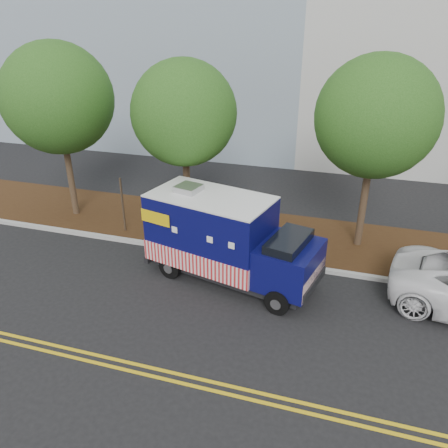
% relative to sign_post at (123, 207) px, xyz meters
% --- Properties ---
extents(ground, '(120.00, 120.00, 0.00)m').
position_rel_sign_post_xyz_m(ground, '(3.34, -2.03, -1.20)').
color(ground, black).
rests_on(ground, ground).
extents(curb, '(120.00, 0.18, 0.15)m').
position_rel_sign_post_xyz_m(curb, '(3.34, -0.63, -1.12)').
color(curb, '#9E9E99').
rests_on(curb, ground).
extents(mulch_strip, '(120.00, 4.00, 0.15)m').
position_rel_sign_post_xyz_m(mulch_strip, '(3.34, 1.47, -1.12)').
color(mulch_strip, '#321B0D').
rests_on(mulch_strip, ground).
extents(centerline_near, '(120.00, 0.10, 0.01)m').
position_rel_sign_post_xyz_m(centerline_near, '(3.34, -6.48, -1.19)').
color(centerline_near, gold).
rests_on(centerline_near, ground).
extents(centerline_far, '(120.00, 0.10, 0.01)m').
position_rel_sign_post_xyz_m(centerline_far, '(3.34, -6.73, -1.19)').
color(centerline_far, gold).
rests_on(centerline_far, ground).
extents(tree_a, '(4.33, 4.33, 7.22)m').
position_rel_sign_post_xyz_m(tree_a, '(-2.89, 0.91, 3.85)').
color(tree_a, '#38281C').
rests_on(tree_a, ground).
extents(tree_b, '(3.79, 3.79, 6.75)m').
position_rel_sign_post_xyz_m(tree_b, '(2.46, 0.70, 3.64)').
color(tree_b, '#38281C').
rests_on(tree_b, ground).
extents(tree_c, '(4.12, 4.12, 7.01)m').
position_rel_sign_post_xyz_m(tree_c, '(9.00, 1.55, 3.74)').
color(tree_c, '#38281C').
rests_on(tree_c, ground).
extents(sign_post, '(0.06, 0.06, 2.40)m').
position_rel_sign_post_xyz_m(sign_post, '(0.00, 0.00, 0.00)').
color(sign_post, '#473828').
rests_on(sign_post, ground).
extents(food_truck, '(6.07, 3.36, 3.03)m').
position_rel_sign_post_xyz_m(food_truck, '(4.72, -1.86, 0.17)').
color(food_truck, black).
rests_on(food_truck, ground).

